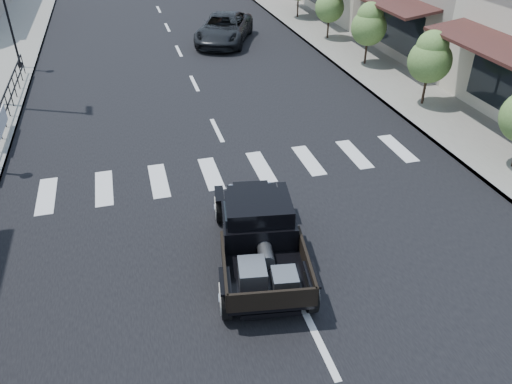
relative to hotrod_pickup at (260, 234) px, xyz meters
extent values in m
plane|color=black|center=(0.47, 0.36, -0.80)|extent=(120.00, 120.00, 0.00)
cube|color=black|center=(0.47, 15.36, -0.79)|extent=(14.00, 80.00, 0.02)
cube|color=gray|center=(8.97, 15.36, -0.73)|extent=(3.00, 80.00, 0.15)
cube|color=gray|center=(15.47, 13.36, 1.45)|extent=(10.00, 9.00, 4.50)
imported|color=black|center=(3.14, 18.33, -0.06)|extent=(4.41, 5.88, 1.48)
camera|label=1|loc=(-2.50, -8.81, 6.97)|focal=35.00mm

